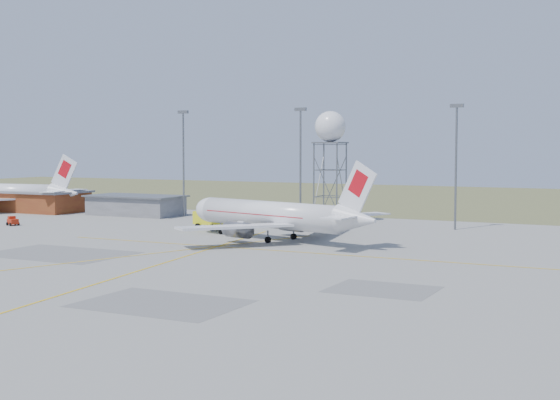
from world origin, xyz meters
The scene contains 12 objects.
ground centered at (0.00, 0.00, 0.00)m, with size 400.00×400.00×0.00m, color gray.
grass_strip centered at (0.00, 140.00, 0.01)m, with size 400.00×120.00×0.03m, color #575E34.
building_orange centered at (-75.00, 62.00, 2.17)m, with size 33.00×12.00×4.30m.
building_grey centered at (-45.00, 64.00, 1.97)m, with size 19.00×10.00×3.90m.
mast_a centered at (-35.00, 66.00, 12.07)m, with size 2.20×0.50×20.50m.
mast_b centered at (-10.00, 66.00, 12.07)m, with size 2.20×0.50×20.50m.
mast_c centered at (18.00, 66.00, 12.07)m, with size 2.20×0.50×20.50m.
airliner_main centered at (-1.90, 39.78, 3.61)m, with size 34.13×32.38×11.78m.
airliner_far centered at (-75.89, 59.67, 3.69)m, with size 35.34×34.23×12.03m.
radar_tower centered at (-4.76, 67.25, 11.14)m, with size 5.48×5.48×19.85m.
fire_truck centered at (-15.97, 47.82, 1.66)m, with size 8.99×4.59×3.46m.
baggage_tug centered at (-51.75, 38.34, 0.61)m, with size 2.42×2.25×1.60m.
Camera 1 is at (49.31, -60.26, 13.74)m, focal length 50.00 mm.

